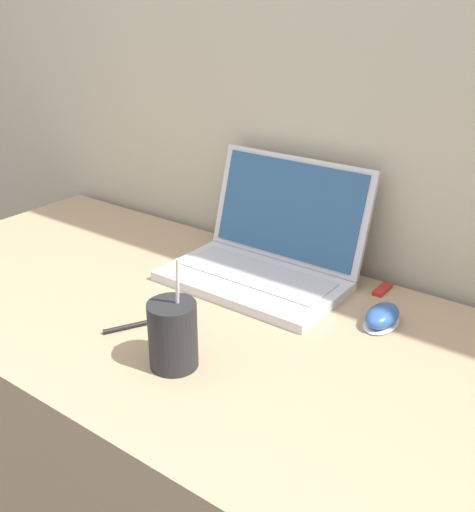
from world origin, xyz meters
TOP-DOWN VIEW (x-y plane):
  - desk at (0.00, 0.34)m, footprint 1.37×0.67m
  - laptop at (0.07, 0.55)m, footprint 0.37×0.28m
  - drink_cup at (0.13, 0.19)m, footprint 0.08×0.08m
  - computer_mouse at (0.35, 0.51)m, footprint 0.06×0.09m
  - usb_stick at (0.30, 0.63)m, footprint 0.02×0.06m
  - pen at (0.00, 0.24)m, footprint 0.07×0.13m

SIDE VIEW (x-z plane):
  - desk at x=0.00m, z-range 0.00..0.70m
  - usb_stick at x=0.30m, z-range 0.70..0.71m
  - pen at x=0.00m, z-range 0.70..0.71m
  - computer_mouse at x=0.35m, z-range 0.70..0.74m
  - laptop at x=0.07m, z-range 0.64..0.88m
  - drink_cup at x=0.13m, z-range 0.66..0.86m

